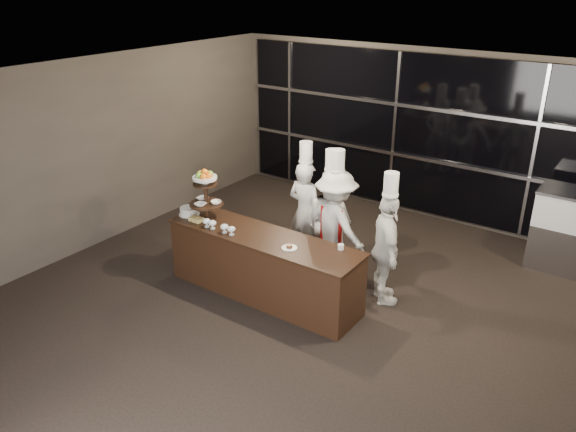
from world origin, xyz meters
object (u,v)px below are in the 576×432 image
Objects in this scene: buffet_counter at (263,266)px; display_stand at (206,191)px; layer_cake at (189,211)px; chef_c at (335,225)px; chef_a at (305,211)px; chef_b at (330,220)px; chef_d at (386,249)px.

display_stand is (-1.00, -0.00, 0.87)m from buffet_counter.
display_stand is 2.48× the size of layer_cake.
display_stand is 1.90m from chef_c.
chef_a is 0.44m from chef_b.
chef_d is (2.72, 0.87, -0.17)m from layer_cake.
chef_b is (0.44, -0.00, -0.03)m from chef_a.
layer_cake is 2.06m from chef_b.
chef_c reaches higher than chef_d.
chef_c is at bearing 167.17° from chef_d.
chef_d is (0.90, -0.20, -0.03)m from chef_c.
display_stand is at bearing -161.21° from chef_d.
chef_a is at bearing 164.99° from chef_c.
chef_a is (1.20, 1.25, -0.14)m from layer_cake.
chef_c is (0.52, 1.03, 0.37)m from buffet_counter.
layer_cake is 2.87m from chef_d.
chef_a is at bearing 95.28° from buffet_counter.
chef_c is at bearing 63.20° from buffet_counter.
layer_cake is at bearing -177.81° from buffet_counter.
display_stand is 0.40× the size of chef_d.
chef_b reaches higher than display_stand.
chef_b is at bearing -0.28° from chef_a.
buffet_counter is 3.81× the size of display_stand.
buffet_counter is at bearing 0.01° from display_stand.
buffet_counter is 1.33m from display_stand.
chef_c reaches higher than display_stand.
buffet_counter is 1.53× the size of chef_d.
chef_b is 0.25m from chef_c.
chef_d reaches higher than display_stand.
layer_cake is (-1.31, -0.05, 0.51)m from buffet_counter.
buffet_counter is at bearing -84.72° from chef_a.
buffet_counter is at bearing -116.80° from chef_c.
layer_cake is 0.16× the size of chef_b.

